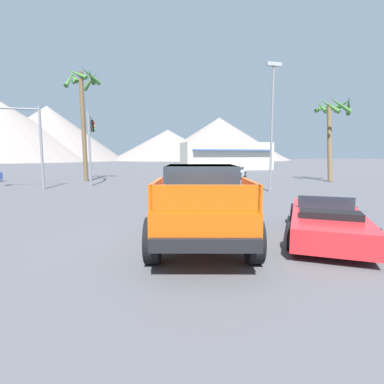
# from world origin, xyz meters

# --- Properties ---
(ground_plane) EXTENTS (320.00, 320.00, 0.00)m
(ground_plane) POSITION_xyz_m (0.00, 0.00, 0.00)
(ground_plane) COLOR #4C4C51
(orange_pickup_truck) EXTENTS (3.17, 5.16, 1.91)m
(orange_pickup_truck) POSITION_xyz_m (-0.01, 0.07, 1.09)
(orange_pickup_truck) COLOR #CC4C0C
(orange_pickup_truck) RESTS_ON ground_plane
(red_convertible_car) EXTENTS (3.93, 4.74, 1.04)m
(red_convertible_car) POSITION_xyz_m (3.24, -0.58, 0.44)
(red_convertible_car) COLOR red
(red_convertible_car) RESTS_ON ground_plane
(parked_car_white) EXTENTS (3.83, 4.64, 1.12)m
(parked_car_white) POSITION_xyz_m (8.55, 19.37, 0.57)
(parked_car_white) COLOR white
(parked_car_white) RESTS_ON ground_plane
(traffic_light_main) EXTENTS (4.29, 0.38, 5.32)m
(traffic_light_main) POSITION_xyz_m (-8.54, 13.91, 3.76)
(traffic_light_main) COLOR slate
(traffic_light_main) RESTS_ON ground_plane
(traffic_light_crosswalk) EXTENTS (0.38, 3.60, 5.24)m
(traffic_light_crosswalk) POSITION_xyz_m (-4.01, 16.61, 3.67)
(traffic_light_crosswalk) COLOR slate
(traffic_light_crosswalk) RESTS_ON ground_plane
(street_lamp_post) EXTENTS (0.90, 0.24, 7.47)m
(street_lamp_post) POSITION_xyz_m (6.77, 9.04, 4.50)
(street_lamp_post) COLOR slate
(street_lamp_post) RESTS_ON ground_plane
(palm_tree_tall) EXTENTS (2.93, 2.93, 9.16)m
(palm_tree_tall) POSITION_xyz_m (-4.75, 19.30, 6.78)
(palm_tree_tall) COLOR brown
(palm_tree_tall) RESTS_ON ground_plane
(palm_tree_short) EXTENTS (3.00, 2.92, 6.80)m
(palm_tree_short) POSITION_xyz_m (15.03, 14.24, 5.20)
(palm_tree_short) COLOR brown
(palm_tree_short) RESTS_ON ground_plane
(storefront_building) EXTENTS (13.26, 6.28, 4.08)m
(storefront_building) POSITION_xyz_m (13.97, 36.49, 2.04)
(storefront_building) COLOR beige
(storefront_building) RESTS_ON ground_plane
(distant_mountain_range) EXTENTS (153.12, 83.09, 21.20)m
(distant_mountain_range) POSITION_xyz_m (0.83, 120.20, 9.27)
(distant_mountain_range) COLOR gray
(distant_mountain_range) RESTS_ON ground_plane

